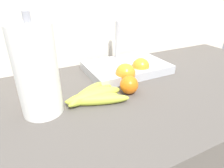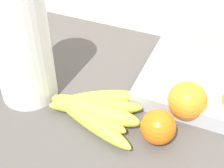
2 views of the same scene
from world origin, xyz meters
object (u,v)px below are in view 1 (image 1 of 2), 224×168
Objects in this scene: sink_basin at (126,66)px; orange_back_right at (141,67)px; paper_towel_roll at (37,72)px; orange_center at (125,73)px; orange_front at (129,85)px; banana_bunch at (93,96)px.

orange_back_right is at bearing -61.23° from sink_basin.
paper_towel_roll reaches higher than sink_basin.
paper_towel_roll is at bearing -166.32° from orange_back_right.
orange_center is 0.35m from paper_towel_roll.
sink_basin is (0.06, 0.10, -0.02)m from orange_center.
sink_basin reaches higher than orange_front.
orange_back_right is at bearing 21.07° from orange_center.
sink_basin is (0.40, 0.17, -0.11)m from paper_towel_roll.
sink_basin is at bearing 62.47° from orange_front.
orange_front is at bearing -3.48° from paper_towel_roll.
paper_towel_roll reaches higher than orange_back_right.
paper_towel_roll reaches higher than orange_front.
paper_towel_roll is at bearing -156.77° from sink_basin.
sink_basin reaches higher than banana_bunch.
orange_back_right is 0.21× the size of sink_basin.
orange_back_right is 0.26× the size of paper_towel_roll.
orange_front is (0.14, -0.01, 0.01)m from banana_bunch.
orange_back_right reaches higher than banana_bunch.
orange_center is at bearing 11.35° from paper_towel_roll.
banana_bunch is 0.14m from orange_front.
orange_center reaches higher than orange_back_right.
paper_towel_roll is (-0.30, 0.02, 0.10)m from orange_front.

